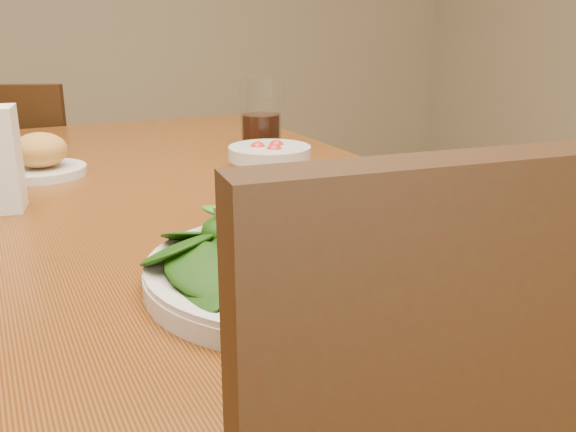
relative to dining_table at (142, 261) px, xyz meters
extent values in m
cube|color=brown|center=(0.00, 0.00, 0.08)|extent=(0.90, 1.40, 0.04)
cylinder|color=black|center=(0.39, 0.64, -0.29)|extent=(0.07, 0.07, 0.71)
cube|color=black|center=(-0.11, 0.98, -0.25)|extent=(0.51, 0.51, 0.04)
cylinder|color=black|center=(0.11, 1.07, -0.46)|extent=(0.04, 0.04, 0.38)
cylinder|color=black|center=(-0.20, 1.19, -0.46)|extent=(0.04, 0.04, 0.38)
cylinder|color=black|center=(-0.02, 0.76, -0.46)|extent=(0.04, 0.04, 0.38)
cylinder|color=silver|center=(0.07, -0.39, 0.11)|extent=(0.30, 0.30, 0.02)
ellipsoid|color=black|center=(0.07, -0.39, 0.14)|extent=(0.21, 0.21, 0.05)
cube|color=silver|center=(0.20, -0.42, 0.12)|extent=(0.05, 0.18, 0.01)
cylinder|color=silver|center=(-0.11, 0.20, 0.11)|extent=(0.14, 0.14, 0.01)
ellipsoid|color=#C38A3E|center=(-0.11, 0.20, 0.14)|extent=(0.09, 0.09, 0.06)
cylinder|color=silver|center=(0.25, 0.08, 0.12)|extent=(0.14, 0.14, 0.04)
sphere|color=red|center=(0.27, 0.09, 0.13)|extent=(0.03, 0.03, 0.03)
sphere|color=red|center=(0.23, 0.09, 0.13)|extent=(0.03, 0.03, 0.03)
sphere|color=red|center=(0.25, 0.06, 0.13)|extent=(0.03, 0.03, 0.03)
cylinder|color=silver|center=(0.30, 0.23, 0.17)|extent=(0.08, 0.08, 0.14)
cylinder|color=black|center=(0.30, 0.23, 0.14)|extent=(0.07, 0.07, 0.07)
camera|label=1|loc=(-0.20, -0.92, 0.36)|focal=40.00mm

